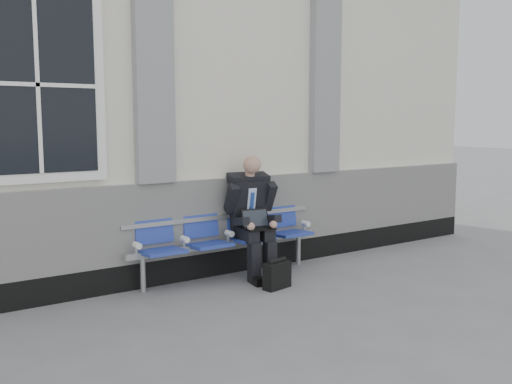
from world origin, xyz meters
TOP-DOWN VIEW (x-y plane):
  - ground at (0.00, 0.00)m, footprint 70.00×70.00m
  - bench at (2.46, 1.32)m, footprint 2.60×0.47m
  - businessman at (2.74, 1.19)m, footprint 0.64×0.86m
  - briefcase at (2.67, 0.57)m, footprint 0.36×0.21m

SIDE VIEW (x-z plane):
  - ground at x=0.00m, z-range 0.00..0.00m
  - briefcase at x=2.67m, z-range -0.01..0.33m
  - bench at x=2.46m, z-range 0.10..1.01m
  - businessman at x=2.74m, z-range 0.05..1.53m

